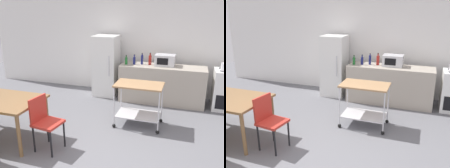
% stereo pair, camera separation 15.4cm
% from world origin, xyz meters
% --- Properties ---
extents(ground_plane, '(12.00, 12.00, 0.00)m').
position_xyz_m(ground_plane, '(0.00, 0.00, 0.00)').
color(ground_plane, slate).
extents(back_wall, '(8.40, 0.12, 2.90)m').
position_xyz_m(back_wall, '(0.00, 3.20, 1.45)').
color(back_wall, white).
rests_on(back_wall, ground_plane).
extents(kitchen_counter, '(2.00, 0.64, 0.90)m').
position_xyz_m(kitchen_counter, '(0.90, 2.60, 0.45)').
color(kitchen_counter, '#A89E8E').
rests_on(kitchen_counter, ground_plane).
extents(chair_red, '(0.45, 0.45, 0.89)m').
position_xyz_m(chair_red, '(-0.63, -0.08, 0.52)').
color(chair_red, '#B72D23').
rests_on(chair_red, ground_plane).
extents(refrigerator, '(0.60, 0.63, 1.55)m').
position_xyz_m(refrigerator, '(-0.55, 2.70, 0.78)').
color(refrigerator, white).
rests_on(refrigerator, ground_plane).
extents(kitchen_cart, '(0.91, 0.57, 0.85)m').
position_xyz_m(kitchen_cart, '(0.62, 1.21, 0.57)').
color(kitchen_cart, '#A37A51').
rests_on(kitchen_cart, ground_plane).
extents(bottle_olive_oil, '(0.06, 0.06, 0.23)m').
position_xyz_m(bottle_olive_oil, '(0.03, 2.51, 0.99)').
color(bottle_olive_oil, '#1E6628').
rests_on(bottle_olive_oil, kitchen_counter).
extents(bottle_hot_sauce, '(0.06, 0.06, 0.24)m').
position_xyz_m(bottle_hot_sauce, '(0.22, 2.56, 1.00)').
color(bottle_hot_sauce, navy).
rests_on(bottle_hot_sauce, kitchen_counter).
extents(bottle_sesame_oil, '(0.06, 0.06, 0.27)m').
position_xyz_m(bottle_sesame_oil, '(0.39, 2.63, 1.02)').
color(bottle_sesame_oil, navy).
rests_on(bottle_sesame_oil, kitchen_counter).
extents(bottle_vinegar, '(0.07, 0.07, 0.29)m').
position_xyz_m(bottle_vinegar, '(0.58, 2.65, 1.02)').
color(bottle_vinegar, maroon).
rests_on(bottle_vinegar, kitchen_counter).
extents(microwave, '(0.46, 0.35, 0.26)m').
position_xyz_m(microwave, '(0.93, 2.67, 1.03)').
color(microwave, silver).
rests_on(microwave, kitchen_counter).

